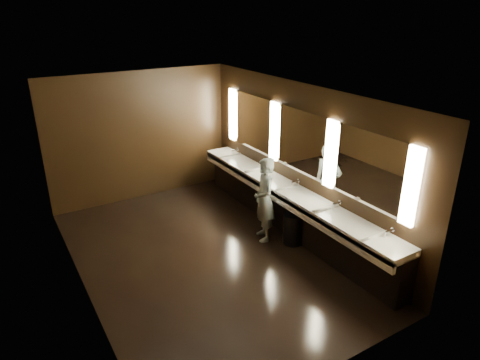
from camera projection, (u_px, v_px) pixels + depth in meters
name	position (u px, v px, depth m)	size (l,w,h in m)	color
floor	(206.00, 256.00, 7.43)	(6.00, 6.00, 0.00)	black
ceiling	(200.00, 95.00, 6.36)	(4.00, 6.00, 0.02)	#2D2D2B
wall_back	(141.00, 136.00, 9.26)	(4.00, 0.02, 2.80)	black
wall_front	(331.00, 275.00, 4.53)	(4.00, 0.02, 2.80)	black
wall_left	(74.00, 211.00, 5.93)	(0.02, 6.00, 2.80)	black
wall_right	(300.00, 160.00, 7.86)	(0.02, 6.00, 2.80)	black
sink_counter	(289.00, 207.00, 8.10)	(0.55, 5.40, 1.01)	black
mirror_band	(301.00, 142.00, 7.71)	(0.06, 5.03, 1.15)	#FBF1C7
person	(264.00, 200.00, 7.71)	(0.57, 0.38, 1.58)	#85B3C6
trash_bin	(293.00, 228.00, 7.74)	(0.38, 0.38, 0.58)	black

